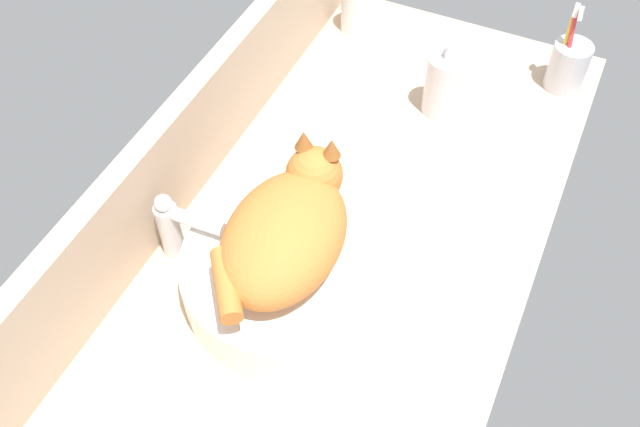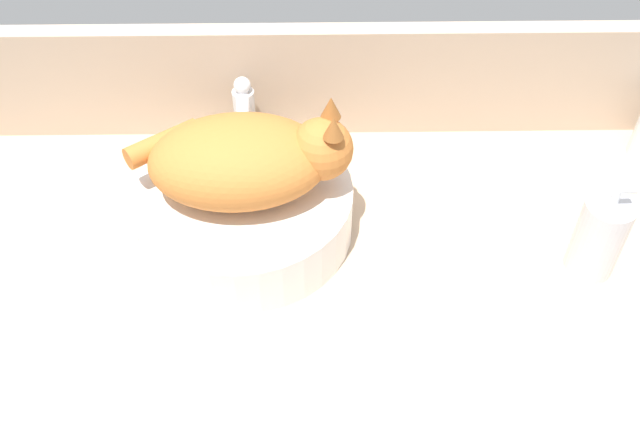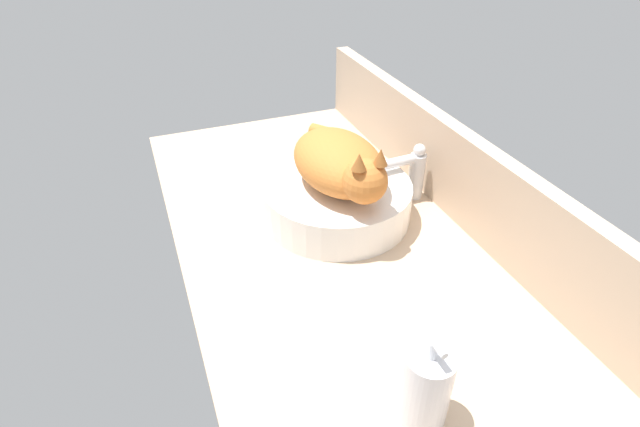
{
  "view_description": "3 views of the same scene",
  "coord_description": "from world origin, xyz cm",
  "px_view_note": "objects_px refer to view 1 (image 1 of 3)",
  "views": [
    {
      "loc": [
        -65.09,
        -26.46,
        95.15
      ],
      "look_at": [
        -1.48,
        3.05,
        8.49
      ],
      "focal_mm": 40.0,
      "sensor_mm": 36.0,
      "label": 1
    },
    {
      "loc": [
        -1.32,
        -70.41,
        78.35
      ],
      "look_at": [
        -0.29,
        0.2,
        7.22
      ],
      "focal_mm": 40.0,
      "sensor_mm": 36.0,
      "label": 2
    },
    {
      "loc": [
        71.99,
        -32.39,
        63.6
      ],
      "look_at": [
        -3.43,
        -3.0,
        7.62
      ],
      "focal_mm": 28.0,
      "sensor_mm": 36.0,
      "label": 3
    }
  ],
  "objects_px": {
    "cat": "(287,229)",
    "toothbrush_cup": "(568,65)",
    "faucet": "(175,225)",
    "soap_dispenser": "(442,84)",
    "sink_basin": "(286,275)",
    "water_glass": "(357,12)"
  },
  "relations": [
    {
      "from": "cat",
      "to": "toothbrush_cup",
      "type": "distance_m",
      "value": 0.72
    },
    {
      "from": "cat",
      "to": "faucet",
      "type": "height_order",
      "value": "cat"
    },
    {
      "from": "soap_dispenser",
      "to": "toothbrush_cup",
      "type": "height_order",
      "value": "toothbrush_cup"
    },
    {
      "from": "cat",
      "to": "sink_basin",
      "type": "bearing_deg",
      "value": -173.79
    },
    {
      "from": "cat",
      "to": "toothbrush_cup",
      "type": "bearing_deg",
      "value": -23.48
    },
    {
      "from": "faucet",
      "to": "water_glass",
      "type": "xyz_separation_m",
      "value": [
        0.68,
        -0.02,
        -0.03
      ]
    },
    {
      "from": "cat",
      "to": "water_glass",
      "type": "xyz_separation_m",
      "value": [
        0.65,
        0.16,
        -0.1
      ]
    },
    {
      "from": "toothbrush_cup",
      "to": "cat",
      "type": "bearing_deg",
      "value": 156.52
    },
    {
      "from": "toothbrush_cup",
      "to": "water_glass",
      "type": "relative_size",
      "value": 2.01
    },
    {
      "from": "cat",
      "to": "faucet",
      "type": "bearing_deg",
      "value": 96.66
    },
    {
      "from": "soap_dispenser",
      "to": "cat",
      "type": "bearing_deg",
      "value": 170.36
    },
    {
      "from": "cat",
      "to": "water_glass",
      "type": "height_order",
      "value": "cat"
    },
    {
      "from": "soap_dispenser",
      "to": "water_glass",
      "type": "distance_m",
      "value": 0.3
    },
    {
      "from": "cat",
      "to": "soap_dispenser",
      "type": "xyz_separation_m",
      "value": [
        0.48,
        -0.08,
        -0.08
      ]
    },
    {
      "from": "water_glass",
      "to": "toothbrush_cup",
      "type": "bearing_deg",
      "value": -90.12
    },
    {
      "from": "faucet",
      "to": "water_glass",
      "type": "relative_size",
      "value": 1.46
    },
    {
      "from": "faucet",
      "to": "soap_dispenser",
      "type": "distance_m",
      "value": 0.57
    },
    {
      "from": "water_glass",
      "to": "soap_dispenser",
      "type": "bearing_deg",
      "value": -124.71
    },
    {
      "from": "sink_basin",
      "to": "toothbrush_cup",
      "type": "distance_m",
      "value": 0.72
    },
    {
      "from": "faucet",
      "to": "soap_dispenser",
      "type": "relative_size",
      "value": 0.87
    },
    {
      "from": "sink_basin",
      "to": "faucet",
      "type": "relative_size",
      "value": 2.36
    },
    {
      "from": "sink_basin",
      "to": "water_glass",
      "type": "height_order",
      "value": "water_glass"
    }
  ]
}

